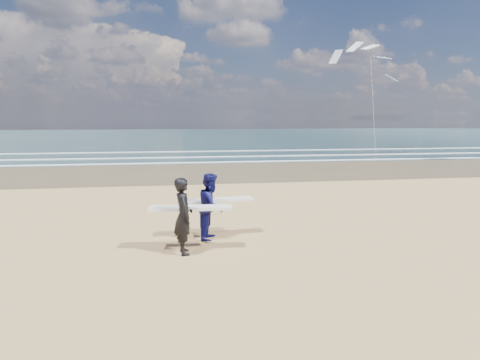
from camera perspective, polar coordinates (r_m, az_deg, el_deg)
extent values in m
cube|color=#4A3F27|center=(35.48, 26.79, 1.75)|extent=(220.00, 12.00, 0.01)
cube|color=#193337|center=(85.09, 4.72, 5.92)|extent=(220.00, 100.00, 0.02)
cube|color=white|center=(39.42, 22.67, 2.63)|extent=(220.00, 0.50, 0.05)
cube|color=white|center=(43.45, 19.38, 3.27)|extent=(220.00, 0.50, 0.05)
cube|color=white|center=(49.22, 15.73, 3.97)|extent=(220.00, 0.50, 0.05)
imported|color=black|center=(11.13, -7.55, -4.79)|extent=(0.56, 0.78, 2.00)
cube|color=white|center=(11.45, -6.63, -3.72)|extent=(2.24, 0.71, 0.07)
imported|color=#0C0C46|center=(12.42, -3.88, -3.51)|extent=(0.99, 1.12, 1.93)
cube|color=white|center=(12.76, -3.15, -2.70)|extent=(2.25, 0.81, 0.07)
cube|color=slate|center=(38.07, 17.66, 2.71)|extent=(0.12, 0.12, 0.10)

